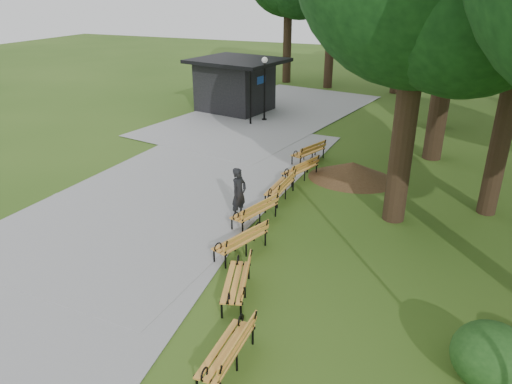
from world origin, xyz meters
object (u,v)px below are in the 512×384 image
at_px(bench_2, 240,240).
at_px(bench_4, 280,187).
at_px(bench_3, 254,211).
at_px(bench_5, 300,169).
at_px(bench_1, 236,282).
at_px(bench_0, 226,350).
at_px(person, 239,193).
at_px(bench_6, 308,152).
at_px(lamp_post, 265,76).
at_px(dirt_mound, 352,171).
at_px(kiosk, 235,85).

height_order(bench_2, bench_4, same).
bearing_deg(bench_2, bench_3, -149.90).
bearing_deg(bench_5, bench_1, 24.39).
distance_m(bench_0, bench_2, 4.40).
distance_m(person, bench_6, 6.09).
bearing_deg(bench_3, bench_2, 28.39).
bearing_deg(bench_6, bench_3, 21.34).
distance_m(bench_1, bench_6, 10.13).
bearing_deg(bench_4, lamp_post, -154.53).
xyz_separation_m(person, bench_4, (0.69, 1.96, -0.42)).
relative_size(lamp_post, bench_4, 1.83).
distance_m(person, bench_4, 2.12).
bearing_deg(dirt_mound, bench_1, -95.89).
height_order(lamp_post, bench_3, lamp_post).
bearing_deg(bench_4, bench_6, -176.49).
distance_m(bench_0, bench_3, 6.31).
relative_size(person, bench_0, 0.91).
bearing_deg(lamp_post, kiosk, 149.17).
relative_size(person, lamp_post, 0.49).
bearing_deg(bench_3, lamp_post, -142.39).
height_order(kiosk, lamp_post, lamp_post).
xyz_separation_m(bench_1, bench_3, (-1.13, 3.80, 0.00)).
bearing_deg(bench_2, lamp_post, -141.89).
bearing_deg(bench_3, bench_0, 35.13).
bearing_deg(lamp_post, person, -71.89).
distance_m(bench_2, bench_6, 8.16).
height_order(dirt_mound, bench_2, bench_2).
bearing_deg(bench_1, bench_5, 169.46).
relative_size(kiosk, bench_4, 2.60).
bearing_deg(bench_0, bench_4, -167.83).
bearing_deg(lamp_post, bench_6, -52.49).
relative_size(lamp_post, bench_2, 1.83).
relative_size(kiosk, bench_3, 2.60).
bearing_deg(bench_2, kiosk, -135.50).
xyz_separation_m(person, bench_5, (0.80, 3.94, -0.42)).
bearing_deg(bench_2, dirt_mound, -174.75).
xyz_separation_m(bench_1, bench_5, (-0.95, 7.94, 0.00)).
xyz_separation_m(bench_4, bench_5, (0.11, 1.98, 0.00)).
height_order(bench_1, bench_6, same).
height_order(dirt_mound, bench_4, bench_4).
bearing_deg(bench_2, bench_0, 39.82).
bearing_deg(bench_4, bench_2, 4.99).
xyz_separation_m(bench_0, bench_4, (-1.89, 8.15, 0.00)).
relative_size(person, bench_6, 0.91).
height_order(lamp_post, bench_6, lamp_post).
bearing_deg(person, bench_5, 1.43).
relative_size(lamp_post, dirt_mound, 1.20).
relative_size(bench_0, bench_4, 1.00).
xyz_separation_m(kiosk, bench_0, (8.89, -19.32, -1.11)).
bearing_deg(kiosk, bench_3, -51.94).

